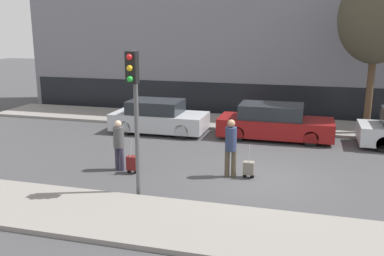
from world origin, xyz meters
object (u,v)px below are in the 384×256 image
parked_car_0 (159,117)px  traffic_light (134,95)px  pedestrian_left (119,142)px  trolley_left (132,163)px  parked_car_1 (274,123)px  trolley_right (249,168)px  bare_tree_near_crossing (377,18)px  pedestrian_right (231,145)px

parked_car_0 → traffic_light: bearing=-74.9°
pedestrian_left → trolley_left: size_ratio=1.47×
parked_car_1 → trolley_right: parked_car_1 is taller
parked_car_1 → pedestrian_left: 6.80m
trolley_left → parked_car_0: bearing=100.9°
trolley_left → trolley_right: (3.52, 0.55, -0.02)m
pedestrian_left → bare_tree_near_crossing: size_ratio=0.25×
pedestrian_left → bare_tree_near_crossing: bearing=-118.9°
trolley_left → bare_tree_near_crossing: bare_tree_near_crossing is taller
pedestrian_left → pedestrian_right: pedestrian_right is taller
traffic_light → pedestrian_left: bearing=126.1°
traffic_light → parked_car_1: bearing=67.1°
parked_car_0 → trolley_right: (4.52, -4.65, -0.34)m
pedestrian_left → trolley_right: pedestrian_left is taller
parked_car_1 → pedestrian_right: pedestrian_right is taller
traffic_light → bare_tree_near_crossing: 11.13m
pedestrian_left → trolley_left: 0.80m
parked_car_1 → traffic_light: (-3.00, -7.09, 2.08)m
trolley_right → trolley_left: bearing=-171.2°
trolley_left → bare_tree_near_crossing: bearing=43.0°
parked_car_1 → trolley_left: bearing=-125.5°
parked_car_1 → trolley_left: size_ratio=4.14×
parked_car_1 → pedestrian_left: (-4.37, -5.21, 0.25)m
parked_car_1 → parked_car_0: bearing=-177.5°
pedestrian_right → traffic_light: 3.50m
bare_tree_near_crossing → pedestrian_left: bearing=-139.7°
trolley_left → bare_tree_near_crossing: (7.51, 7.01, 4.41)m
parked_car_1 → pedestrian_left: bearing=-130.0°
bare_tree_near_crossing → trolley_left: bearing=-137.0°
trolley_left → parked_car_1: bearing=54.5°
parked_car_0 → trolley_right: parked_car_0 is taller
pedestrian_left → bare_tree_near_crossing: 11.20m
parked_car_1 → trolley_right: 4.88m
trolley_right → traffic_light: size_ratio=0.27×
parked_car_0 → pedestrian_left: pedestrian_left is taller
traffic_light → bare_tree_near_crossing: size_ratio=0.60×
traffic_light → trolley_left: bearing=117.0°
parked_car_1 → trolley_left: (-3.85, -5.41, -0.33)m
pedestrian_right → bare_tree_near_crossing: (4.54, 6.51, 3.73)m
trolley_right → traffic_light: (-2.67, -2.23, 2.43)m
parked_car_0 → traffic_light: (1.86, -6.87, 2.09)m
parked_car_0 → bare_tree_near_crossing: size_ratio=0.62×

